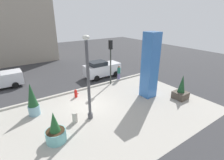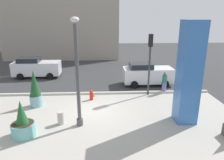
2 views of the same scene
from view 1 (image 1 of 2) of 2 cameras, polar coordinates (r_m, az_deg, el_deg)
name	(u,v)px [view 1 (image 1 of 2)]	position (r m, az deg, el deg)	size (l,w,h in m)	color
ground_plane	(70,89)	(17.47, -14.03, -2.96)	(60.00, 60.00, 0.00)	#38383A
plaza_pavement	(101,117)	(12.64, -3.84, -12.36)	(18.00, 10.00, 0.02)	#ADA89E
curb_strip	(73,91)	(16.68, -12.95, -3.76)	(18.00, 0.24, 0.16)	#B7B2A8
lamp_post	(88,82)	(11.25, -7.99, -0.53)	(0.44, 0.44, 5.86)	#4C4C51
art_pillar_blue	(150,66)	(14.92, 12.69, 4.68)	(1.11, 1.11, 5.71)	#3870BC
potted_plant_curbside	(181,90)	(15.97, 22.31, -3.27)	(1.11, 1.11, 2.19)	#4C4238
potted_plant_near_right	(32,100)	(13.56, -25.31, -6.28)	(0.82, 0.82, 2.52)	#7AA8B7
potted_plant_by_pillar	(55,131)	(10.71, -18.60, -16.17)	(1.18, 1.18, 1.96)	#6BB2B2
fire_hydrant	(76,93)	(15.52, -12.13, -4.48)	(0.36, 0.26, 0.75)	red
concrete_bollard	(75,117)	(12.18, -12.45, -12.22)	(0.36, 0.36, 0.75)	#B2ADA3
traffic_light_corner	(111,55)	(17.24, -0.50, 8.32)	(0.28, 0.42, 4.64)	#333833
car_curb_west	(102,69)	(20.02, -3.49, 3.80)	(4.31, 2.07, 1.96)	silver
pedestrian_on_sidewalk	(119,72)	(18.87, 2.33, 2.63)	(0.51, 0.51, 1.70)	slate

